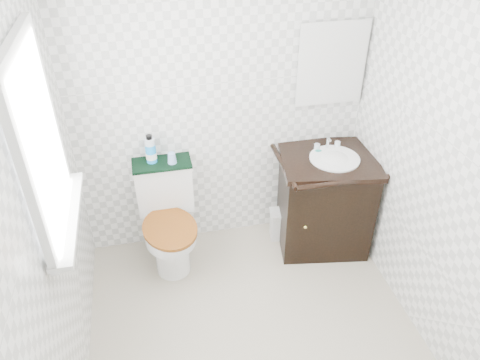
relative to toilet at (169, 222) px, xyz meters
name	(u,v)px	position (x,y,z in m)	size (l,w,h in m)	color
floor	(258,344)	(0.48, -0.97, -0.36)	(2.40, 2.40, 0.00)	#A6A086
wall_back	(221,104)	(0.48, 0.23, 0.84)	(2.40, 2.40, 0.00)	white
wall_left	(43,231)	(-0.62, -0.97, 0.84)	(2.40, 2.40, 0.00)	white
wall_right	(451,176)	(1.58, -0.97, 0.84)	(2.40, 2.40, 0.00)	white
window	(38,142)	(-0.59, -0.72, 1.19)	(0.02, 0.70, 0.90)	white
mirror	(331,64)	(1.29, 0.21, 1.09)	(0.50, 0.02, 0.60)	silver
toilet	(169,222)	(0.00, 0.00, 0.00)	(0.46, 0.66, 0.82)	white
vanity	(324,199)	(1.24, -0.06, 0.07)	(0.81, 0.72, 0.92)	black
trash_bin	(281,224)	(0.93, 0.04, -0.22)	(0.20, 0.17, 0.27)	silver
towel	(162,163)	(0.00, 0.12, 0.47)	(0.43, 0.22, 0.02)	black
mouthwash_bottle	(151,150)	(-0.07, 0.15, 0.58)	(0.08, 0.08, 0.22)	#1C96F1
cup	(172,158)	(0.08, 0.10, 0.52)	(0.07, 0.07, 0.08)	#8EB3E9
soap_bar	(318,151)	(1.19, 0.03, 0.47)	(0.07, 0.04, 0.02)	#197B70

